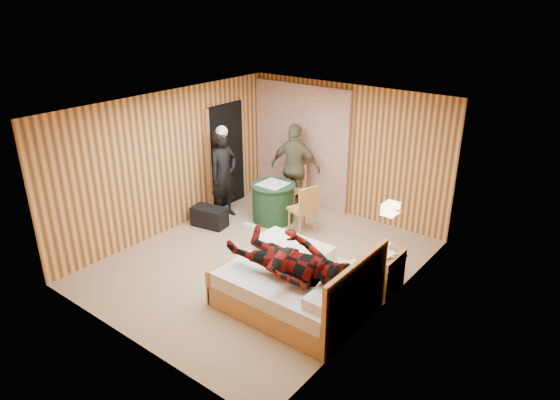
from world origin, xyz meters
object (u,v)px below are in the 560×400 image
Objects in this scene: wall_lamp at (391,209)px; round_table at (273,202)px; chair_far at (294,184)px; woman_standing at (224,174)px; bed at (297,286)px; nightstand at (383,270)px; duffel_bag at (209,217)px; chair_near at (305,206)px; man_at_table at (295,168)px; man_on_bed at (288,251)px.

round_table is (-2.77, 0.90, -0.93)m from wall_lamp.
chair_far is 1.41m from woman_standing.
nightstand is at bearing 55.03° from bed.
round_table is (-1.98, 1.95, 0.07)m from bed.
duffel_bag is (-0.77, -1.58, -0.36)m from chair_far.
chair_near reaches higher than round_table.
woman_standing is at bearing 87.93° from duffel_bag.
man_at_table is at bearing 90.00° from round_table.
chair_near is at bearing 17.15° from duffel_bag.
man_at_table reaches higher than chair_near.
man_on_bed is at bearing -119.30° from nightstand.
chair_near is at bearing -74.53° from woman_standing.
round_table is 1.21m from duffel_bag.
man_on_bed is (0.02, -0.23, 0.65)m from bed.
woman_standing is (-1.64, -0.33, 0.32)m from chair_near.
bed is 2.93m from duffel_bag.
wall_lamp reaches higher than bed.
bed is 3.25m from woman_standing.
woman_standing is at bearing -152.94° from round_table.
wall_lamp is 0.28× the size of chair_near.
bed is 1.31m from nightstand.
woman_standing is (-0.84, -0.43, 0.48)m from round_table.
chair_far is at bearing 76.34° from man_at_table.
woman_standing is at bearing 151.55° from bed.
man_at_table is (-0.81, 0.80, 0.33)m from chair_near.
man_on_bed reaches higher than nightstand.
woman_standing is 0.99× the size of man_at_table.
woman_standing reaches higher than bed.
chair_near is (-1.97, 0.80, -0.77)m from wall_lamp.
man_on_bed is at bearing -54.73° from chair_far.
wall_lamp is 0.15× the size of man_at_table.
duffel_bag is 3.13m from man_on_bed.
man_on_bed is at bearing -84.61° from bed.
bed reaches higher than chair_near.
round_table reaches higher than duffel_bag.
chair_near is at bearing 122.34° from bed.
man_on_bed is at bearing 48.87° from chair_near.
chair_far is at bearing 53.79° from duffel_bag.
woman_standing reaches higher than chair_far.
wall_lamp is 1.54m from man_on_bed.
bed is 2.34× the size of round_table.
woman_standing is (-3.61, 0.47, -0.44)m from wall_lamp.
woman_standing reaches higher than duffel_bag.
nightstand is 3.64m from woman_standing.
duffel_bag is at bearing 155.54° from man_on_bed.
wall_lamp is at bearing -24.40° from nightstand.
chair_far reaches higher than nightstand.
wall_lamp is 3.27m from chair_far.
bed is 3.35m from man_at_table.
round_table is at bearing 135.32° from bed.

